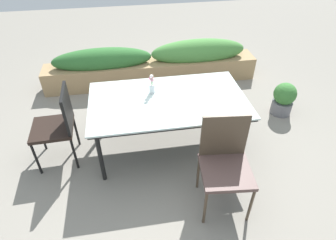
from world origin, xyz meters
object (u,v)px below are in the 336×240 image
Objects in this scene: planter_box at (153,64)px; potted_plant at (284,98)px; chair_near_right at (225,159)px; flower_vase at (152,85)px; chair_end_left at (58,123)px; dining_table at (168,103)px.

planter_box is 7.19× the size of potted_plant.
planter_box is at bearing -75.26° from chair_near_right.
potted_plant is (1.87, 0.26, -0.56)m from flower_vase.
chair_end_left is at bearing -171.57° from flower_vase.
chair_near_right is 2.48m from planter_box.
dining_table is 0.27m from flower_vase.
dining_table is 7.19× the size of flower_vase.
dining_table is 1.81m from potted_plant.
chair_end_left is 1.11m from flower_vase.
chair_end_left reaches higher than potted_plant.
chair_end_left is 0.96× the size of chair_near_right.
flower_vase is (1.06, 0.16, 0.28)m from chair_end_left.
chair_end_left is at bearing -21.80° from chair_near_right.
chair_near_right reaches higher than dining_table.
planter_box is at bearing 83.21° from flower_vase.
dining_table is 3.66× the size of potted_plant.
dining_table is 1.22m from chair_end_left.
planter_box is 2.07m from potted_plant.
potted_plant is at bearing -83.92° from chair_end_left.
flower_vase is (-0.16, 0.16, 0.16)m from dining_table.
chair_near_right reaches higher than flower_vase.
planter_box reaches higher than potted_plant.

